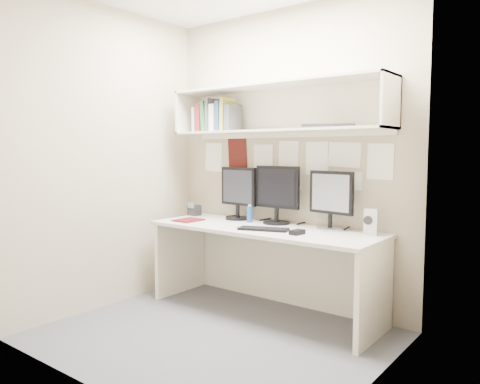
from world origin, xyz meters
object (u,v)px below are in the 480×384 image
Objects in this scene: monitor_left at (238,191)px; speaker at (371,222)px; monitor_center at (277,193)px; desk at (264,270)px; desk_phone at (194,210)px; maroon_notebook at (189,220)px; monitor_right at (331,198)px; keyboard at (263,229)px.

monitor_left is 2.49× the size of speaker.
monitor_center is (0.43, -0.00, 0.01)m from monitor_left.
desk_phone is at bearing 170.65° from desk.
maroon_notebook reaches higher than desk.
speaker is at bearing -0.48° from monitor_center.
monitor_center is 2.08× the size of maroon_notebook.
monitor_left is 1.30m from speaker.
monitor_left is 0.96× the size of monitor_center.
desk_phone reaches higher than desk.
desk is at bearing -19.95° from monitor_left.
desk_phone is (-1.44, -0.06, -0.20)m from monitor_right.
monitor_right is (0.50, 0.22, 0.62)m from desk.
speaker is 1.43× the size of desk_phone.
monitor_left reaches higher than monitor_right.
keyboard is 2.05× the size of speaker.
monitor_center is at bearing 11.38° from desk_phone.
monitor_center reaches higher than desk_phone.
monitor_right is 1.31m from maroon_notebook.
keyboard is (0.10, -0.36, -0.26)m from monitor_center.
monitor_left is at bearing 14.78° from desk_phone.
speaker is (0.85, 0.19, 0.46)m from desk.
desk is at bearing 104.62° from keyboard.
keyboard is at bearing -129.84° from monitor_right.
monitor_right reaches higher than desk.
monitor_center is 0.88m from speaker.
monitor_center reaches higher than speaker.
monitor_right is 0.60m from keyboard.
desk is 3.98× the size of monitor_center.
monitor_right is at bearing 22.31° from keyboard.
monitor_right is (0.94, 0.00, -0.00)m from monitor_left.
monitor_left reaches higher than desk.
monitor_center is at bearing -170.89° from monitor_right.
monitor_left reaches higher than desk_phone.
monitor_left reaches higher than keyboard.
desk is 8.28× the size of maroon_notebook.
monitor_right reaches higher than maroon_notebook.
speaker is 1.79m from desk_phone.
monitor_center is 0.95m from desk_phone.
monitor_left is 3.57× the size of desk_phone.
monitor_left is 0.54m from desk_phone.
keyboard is at bearing 0.05° from maroon_notebook.
desk is 0.67m from monitor_center.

